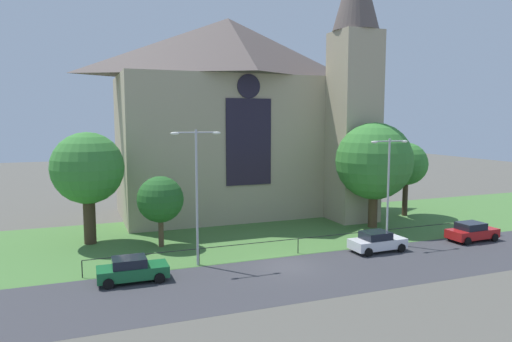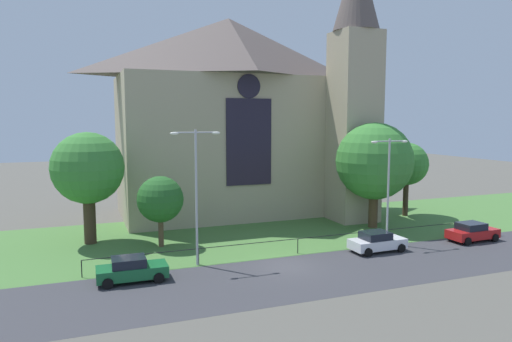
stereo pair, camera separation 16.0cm
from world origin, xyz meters
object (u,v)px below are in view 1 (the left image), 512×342
at_px(parked_car_red, 472,232).
at_px(tree_right_near, 374,161).
at_px(streetlamp_near, 197,181).
at_px(tree_left_far, 88,169).
at_px(tree_right_far, 406,164).
at_px(tree_left_near, 160,200).
at_px(parked_car_white, 377,242).
at_px(streetlamp_far, 388,177).
at_px(parked_car_green, 132,270).
at_px(church_building, 238,115).

bearing_deg(parked_car_red, tree_right_near, 121.99).
bearing_deg(tree_right_near, streetlamp_near, -163.37).
bearing_deg(streetlamp_near, parked_car_red, -4.37).
height_order(tree_right_near, tree_left_far, tree_right_near).
bearing_deg(tree_right_near, parked_car_red, -56.14).
bearing_deg(tree_left_far, tree_right_far, -0.07).
relative_size(tree_left_far, parked_car_red, 2.08).
relative_size(tree_left_near, parked_car_white, 1.29).
relative_size(tree_left_near, streetlamp_far, 0.66).
bearing_deg(parked_car_green, streetlamp_near, 21.48).
bearing_deg(tree_right_far, parked_car_white, -136.29).
bearing_deg(parked_car_red, tree_left_near, 161.18).
relative_size(church_building, tree_left_far, 2.94).
distance_m(tree_left_far, parked_car_white, 22.90).
relative_size(church_building, parked_car_red, 6.11).
bearing_deg(parked_car_white, tree_left_far, 151.81).
bearing_deg(church_building, tree_right_near, -49.15).
distance_m(tree_right_far, parked_car_red, 11.22).
distance_m(parked_car_green, parked_car_white, 17.82).
xyz_separation_m(tree_left_far, parked_car_green, (2.10, -10.20, -5.21)).
distance_m(church_building, tree_left_far, 17.29).
bearing_deg(tree_left_near, tree_right_near, -0.86).
bearing_deg(streetlamp_far, parked_car_white, -142.48).
distance_m(tree_right_near, streetlamp_far, 5.82).
distance_m(church_building, streetlamp_near, 18.63).
distance_m(tree_left_far, parked_car_red, 31.12).
height_order(parked_car_green, parked_car_white, same).
height_order(tree_right_far, parked_car_green, tree_right_far).
bearing_deg(tree_left_far, parked_car_red, -19.43).
xyz_separation_m(tree_right_far, parked_car_white, (-10.45, -9.99, -4.52)).
xyz_separation_m(church_building, tree_right_near, (9.30, -10.76, -4.24)).
relative_size(tree_right_far, streetlamp_far, 0.89).
distance_m(streetlamp_far, parked_car_red, 8.54).
height_order(church_building, tree_right_near, church_building).
height_order(tree_left_far, streetlamp_near, streetlamp_near).
bearing_deg(tree_right_near, church_building, 130.85).
distance_m(tree_left_far, streetlamp_far, 23.51).
bearing_deg(parked_car_white, streetlamp_near, 171.99).
relative_size(tree_right_near, parked_car_red, 2.24).
bearing_deg(streetlamp_near, tree_left_near, 105.17).
bearing_deg(parked_car_white, church_building, 104.34).
xyz_separation_m(tree_right_near, parked_car_green, (-22.15, -6.97, -5.29)).
xyz_separation_m(tree_right_near, tree_right_far, (6.12, 3.19, -0.77)).
relative_size(streetlamp_near, parked_car_white, 2.16).
distance_m(tree_left_near, parked_car_red, 25.09).
relative_size(tree_left_far, streetlamp_far, 1.06).
bearing_deg(church_building, tree_right_far, -26.14).
bearing_deg(tree_left_near, streetlamp_far, -18.30).
distance_m(tree_right_far, streetlamp_far, 11.97).
bearing_deg(tree_left_near, streetlamp_near, -74.83).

